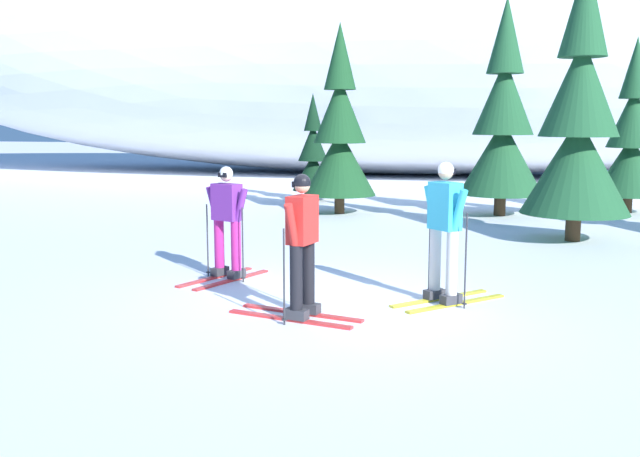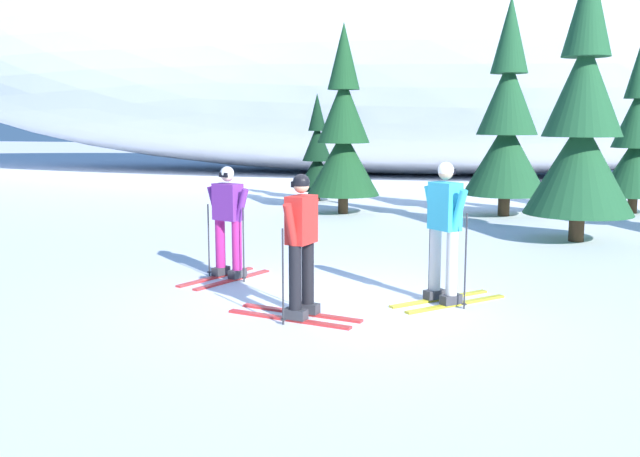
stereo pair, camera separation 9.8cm
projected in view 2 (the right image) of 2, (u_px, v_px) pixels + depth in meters
The scene contains 10 objects.
ground_plane at pixel (333, 305), 9.18m from camera, with size 120.00×120.00×0.00m, color white.
skier_cyan_jacket at pixel (445, 230), 9.12m from camera, with size 1.43×1.48×1.84m.
skier_purple_jacket at pixel (228, 220), 10.61m from camera, with size 0.97×1.63×1.69m.
skier_red_jacket at pixel (301, 244), 8.44m from camera, with size 1.70×0.79×1.75m.
pine_tree_far_left at pixel (317, 156), 20.83m from camera, with size 1.22×1.22×3.15m.
pine_tree_left at pixel (343, 135), 17.88m from camera, with size 1.84×1.84×4.77m.
pine_tree_center_left at pixel (507, 126), 17.41m from camera, with size 2.06×2.06×5.34m.
pine_tree_center_right at pixel (582, 125), 13.67m from camera, with size 2.10×2.10×5.44m.
pine_tree_right at pixel (637, 140), 17.99m from camera, with size 1.72×1.72×4.44m.
snow_ridge_background at pixel (406, 41), 30.85m from camera, with size 51.96×15.30×11.56m, color white.
Camera 2 is at (2.13, -8.67, 2.37)m, focal length 39.85 mm.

